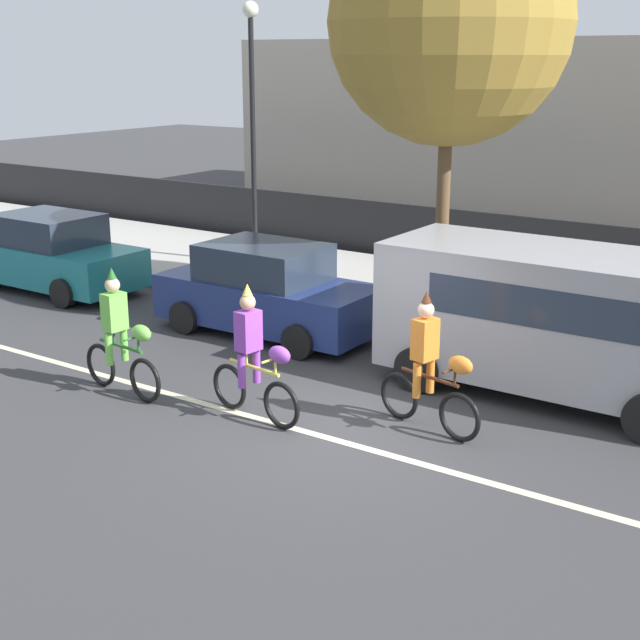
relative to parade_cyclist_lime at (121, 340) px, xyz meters
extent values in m
plane|color=#38383A|center=(3.31, 0.87, -0.84)|extent=(80.00, 80.00, 0.00)
cube|color=beige|center=(3.31, 0.37, -0.84)|extent=(36.00, 0.14, 0.01)
cube|color=#ADAAA3|center=(3.31, 7.37, -0.77)|extent=(60.00, 5.00, 0.15)
cube|color=black|center=(3.31, 10.27, -0.14)|extent=(40.00, 0.08, 1.40)
torus|color=black|center=(0.51, -0.05, -0.51)|extent=(0.67, 0.14, 0.67)
torus|color=black|center=(-0.54, 0.06, -0.51)|extent=(0.67, 0.14, 0.67)
cylinder|color=#266626|center=(-0.01, 0.00, -0.09)|extent=(0.97, 0.15, 0.05)
cylinder|color=#266626|center=(-0.16, 0.02, 0.00)|extent=(0.04, 0.04, 0.18)
cylinder|color=#266626|center=(0.40, -0.04, 0.02)|extent=(0.04, 0.04, 0.23)
cylinder|color=#266626|center=(0.40, -0.04, 0.14)|extent=(0.08, 0.50, 0.03)
ellipsoid|color=#72CC4C|center=(0.49, -0.05, 0.21)|extent=(0.38, 0.24, 0.24)
cube|color=#72CC4C|center=(-0.11, 0.01, 0.42)|extent=(0.27, 0.34, 0.56)
sphere|color=beige|center=(-0.11, 0.01, 0.82)|extent=(0.22, 0.22, 0.22)
cone|color=#266626|center=(-0.11, 0.01, 1.00)|extent=(0.14, 0.14, 0.16)
cylinder|color=#72CC4C|center=(-0.13, -0.13, -0.13)|extent=(0.11, 0.11, 0.48)
cylinder|color=#72CC4C|center=(-0.10, 0.15, -0.13)|extent=(0.11, 0.11, 0.48)
torus|color=black|center=(2.72, 0.28, -0.51)|extent=(0.67, 0.17, 0.67)
torus|color=black|center=(1.68, 0.44, -0.51)|extent=(0.67, 0.17, 0.67)
cylinder|color=#E5D84C|center=(2.20, 0.36, -0.09)|extent=(0.96, 0.20, 0.05)
cylinder|color=#E5D84C|center=(2.06, 0.39, 0.00)|extent=(0.04, 0.04, 0.18)
cylinder|color=#E5D84C|center=(2.62, 0.30, 0.02)|extent=(0.04, 0.04, 0.23)
cylinder|color=#E5D84C|center=(2.62, 0.30, 0.14)|extent=(0.11, 0.50, 0.03)
ellipsoid|color=purple|center=(2.70, 0.29, 0.21)|extent=(0.39, 0.25, 0.24)
cube|color=purple|center=(2.11, 0.38, 0.42)|extent=(0.29, 0.35, 0.56)
sphere|color=tan|center=(2.11, 0.38, 0.82)|extent=(0.22, 0.22, 0.22)
cone|color=#E5D84C|center=(2.11, 0.38, 1.00)|extent=(0.14, 0.14, 0.16)
cylinder|color=purple|center=(2.08, 0.24, -0.13)|extent=(0.11, 0.11, 0.48)
cylinder|color=purple|center=(2.13, 0.52, -0.13)|extent=(0.11, 0.11, 0.48)
torus|color=black|center=(4.89, 1.26, -0.51)|extent=(0.67, 0.21, 0.67)
torus|color=black|center=(3.86, 1.49, -0.51)|extent=(0.67, 0.21, 0.67)
cylinder|color=#4C2614|center=(4.38, 1.38, -0.09)|extent=(0.95, 0.26, 0.05)
cylinder|color=#4C2614|center=(4.23, 1.41, 0.00)|extent=(0.04, 0.04, 0.18)
cylinder|color=#4C2614|center=(4.79, 1.29, 0.02)|extent=(0.04, 0.04, 0.23)
cylinder|color=#4C2614|center=(4.79, 1.29, 0.14)|extent=(0.14, 0.50, 0.03)
ellipsoid|color=orange|center=(4.87, 1.27, 0.21)|extent=(0.39, 0.27, 0.24)
cube|color=orange|center=(4.28, 1.40, 0.42)|extent=(0.30, 0.36, 0.56)
sphere|color=beige|center=(4.28, 1.40, 0.82)|extent=(0.22, 0.22, 0.22)
cone|color=#4C2614|center=(4.28, 1.40, 1.00)|extent=(0.14, 0.14, 0.16)
cylinder|color=orange|center=(4.25, 1.26, -0.13)|extent=(0.11, 0.11, 0.48)
cylinder|color=orange|center=(4.31, 1.53, -0.13)|extent=(0.11, 0.11, 0.48)
cube|color=#99999E|center=(5.27, 3.57, 0.39)|extent=(5.00, 2.00, 1.90)
cube|color=#283342|center=(5.67, 3.57, 0.74)|extent=(3.90, 2.02, 0.56)
cylinder|color=black|center=(3.57, 2.57, -0.49)|extent=(0.70, 0.22, 0.70)
cylinder|color=black|center=(3.57, 4.57, -0.49)|extent=(0.70, 0.22, 0.70)
cube|color=#1E727A|center=(-5.77, 3.54, -0.24)|extent=(4.10, 1.72, 0.80)
cube|color=#232D3D|center=(-5.87, 3.54, 0.48)|extent=(2.10, 1.58, 0.64)
cylinder|color=black|center=(-4.50, 2.68, -0.54)|extent=(0.60, 0.20, 0.60)
cylinder|color=black|center=(-4.50, 4.40, -0.54)|extent=(0.60, 0.20, 0.60)
cylinder|color=black|center=(-7.04, 4.40, -0.54)|extent=(0.60, 0.20, 0.60)
cube|color=navy|center=(-0.04, 3.63, -0.24)|extent=(4.10, 1.72, 0.80)
cube|color=#232D3D|center=(-0.14, 3.63, 0.48)|extent=(2.10, 1.58, 0.64)
cylinder|color=black|center=(1.23, 2.77, -0.54)|extent=(0.60, 0.20, 0.60)
cylinder|color=black|center=(1.23, 4.49, -0.54)|extent=(0.60, 0.20, 0.60)
cylinder|color=black|center=(-1.31, 2.77, -0.54)|extent=(0.60, 0.20, 0.60)
cylinder|color=black|center=(-1.31, 4.49, -0.54)|extent=(0.60, 0.20, 0.60)
cylinder|color=black|center=(-3.40, 7.50, 2.06)|extent=(0.12, 0.12, 5.50)
sphere|color=#EAEACC|center=(-3.40, 7.50, 4.99)|extent=(0.36, 0.36, 0.36)
cylinder|color=brown|center=(2.35, 5.67, 1.21)|extent=(0.24, 0.24, 3.80)
sphere|color=olive|center=(2.35, 5.67, 4.57)|extent=(4.18, 4.18, 4.18)
camera|label=1|loc=(9.43, -8.66, 4.02)|focal=50.00mm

